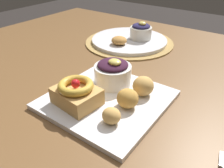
# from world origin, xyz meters

# --- Properties ---
(dining_table) EXTENTS (1.47, 1.04, 0.73)m
(dining_table) POSITION_xyz_m (0.00, 0.00, 0.65)
(dining_table) COLOR brown
(dining_table) RESTS_ON ground_plane
(woven_placemat) EXTENTS (0.35, 0.35, 0.00)m
(woven_placemat) POSITION_xyz_m (-0.14, 0.20, 0.73)
(woven_placemat) COLOR #AD894C
(woven_placemat) RESTS_ON dining_table
(front_plate) EXTENTS (0.27, 0.27, 0.01)m
(front_plate) POSITION_xyz_m (0.03, -0.17, 0.74)
(front_plate) COLOR white
(front_plate) RESTS_ON dining_table
(cake_slice) EXTENTS (0.11, 0.09, 0.06)m
(cake_slice) POSITION_xyz_m (-0.01, -0.23, 0.77)
(cake_slice) COLOR tan
(cake_slice) RESTS_ON front_plate
(berry_ramekin) EXTENTS (0.10, 0.10, 0.07)m
(berry_ramekin) POSITION_xyz_m (0.00, -0.11, 0.77)
(berry_ramekin) COLOR white
(berry_ramekin) RESTS_ON front_plate
(fritter_front) EXTENTS (0.05, 0.05, 0.04)m
(fritter_front) POSITION_xyz_m (0.09, -0.17, 0.76)
(fritter_front) COLOR gold
(fritter_front) RESTS_ON front_plate
(fritter_middle) EXTENTS (0.04, 0.04, 0.03)m
(fritter_middle) POSITION_xyz_m (0.09, -0.24, 0.76)
(fritter_middle) COLOR tan
(fritter_middle) RESTS_ON front_plate
(fritter_back) EXTENTS (0.05, 0.05, 0.05)m
(fritter_back) POSITION_xyz_m (0.09, -0.11, 0.77)
(fritter_back) COLOR tan
(fritter_back) RESTS_ON front_plate
(back_plate) EXTENTS (0.29, 0.29, 0.01)m
(back_plate) POSITION_xyz_m (-0.14, 0.20, 0.74)
(back_plate) COLOR white
(back_plate) RESTS_ON woven_placemat
(back_ramekin) EXTENTS (0.08, 0.08, 0.07)m
(back_ramekin) POSITION_xyz_m (-0.11, 0.22, 0.78)
(back_ramekin) COLOR silver
(back_ramekin) RESTS_ON back_plate
(back_pastry) EXTENTS (0.06, 0.06, 0.03)m
(back_pastry) POSITION_xyz_m (-0.14, 0.13, 0.76)
(back_pastry) COLOR #B77F3D
(back_pastry) RESTS_ON back_plate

